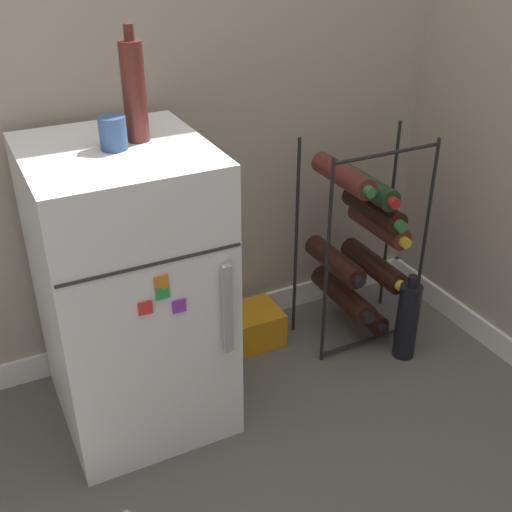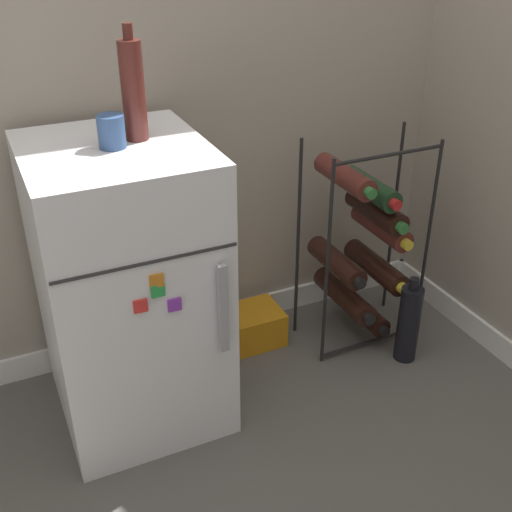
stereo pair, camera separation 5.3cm
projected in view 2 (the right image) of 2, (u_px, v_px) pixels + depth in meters
The scene contains 7 objects.
ground_plane at pixel (295, 424), 1.98m from camera, with size 14.00×14.00×0.00m, color #56544F.
mini_fridge at pixel (129, 288), 1.86m from camera, with size 0.48×0.54×0.86m.
wine_rack at pixel (362, 246), 2.22m from camera, with size 0.41×0.33×0.75m.
soda_box at pixel (249, 327), 2.32m from camera, with size 0.23×0.17×0.13m.
fridge_top_cup at pixel (111, 132), 1.62m from camera, with size 0.07×0.07×0.08m.
fridge_top_bottle at pixel (133, 90), 1.63m from camera, with size 0.06×0.06×0.29m.
loose_bottle_floor at pixel (409, 323), 2.20m from camera, with size 0.08×0.08×0.32m.
Camera 2 is at (-0.73, -1.29, 1.42)m, focal length 45.00 mm.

